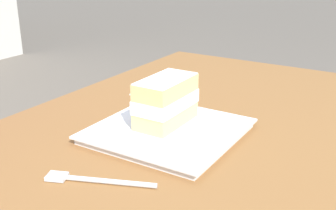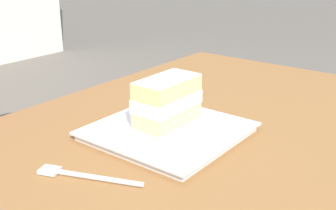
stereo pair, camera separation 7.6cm
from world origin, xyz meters
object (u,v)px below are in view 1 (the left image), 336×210
object	(u,v)px
dessert_plate	(168,131)
cake_slice	(166,101)
paper_napkin	(158,90)
dessert_fork	(93,180)

from	to	relation	value
dessert_plate	cake_slice	xyz separation A→B (m)	(-0.02, -0.02, 0.05)
dessert_plate	paper_napkin	distance (m)	0.27
dessert_plate	cake_slice	distance (m)	0.06
cake_slice	paper_napkin	xyz separation A→B (m)	(-0.20, -0.15, -0.06)
paper_napkin	dessert_plate	bearing A→B (deg)	36.78
dessert_plate	dessert_fork	size ratio (longest dim) A/B	1.56
dessert_plate	paper_napkin	xyz separation A→B (m)	(-0.21, -0.16, -0.01)
dessert_plate	dessert_fork	world-z (taller)	dessert_plate
cake_slice	dessert_fork	size ratio (longest dim) A/B	0.81
dessert_plate	paper_napkin	world-z (taller)	dessert_plate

